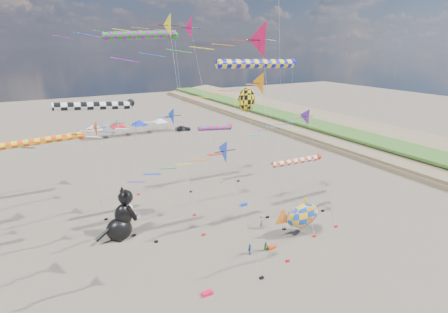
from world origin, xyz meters
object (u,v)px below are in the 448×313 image
cat_inflatable (121,214)px  parked_car (183,128)px  child_green (266,247)px  person_adult (261,222)px  fish_inflatable (302,215)px  child_blue (250,249)px

cat_inflatable → parked_car: (24.53, 42.25, -2.18)m
child_green → person_adult: bearing=74.8°
child_green → parked_car: (12.56, 51.93, 0.13)m
person_adult → child_green: person_adult is taller
cat_inflatable → parked_car: 48.91m
fish_inflatable → person_adult: size_ratio=3.24×
cat_inflatable → person_adult: size_ratio=3.30×
child_green → child_blue: bearing=-177.0°
child_blue → parked_car: parked_car is taller
child_blue → fish_inflatable: bearing=-31.9°
cat_inflatable → child_green: bearing=-50.7°
cat_inflatable → fish_inflatable: (17.11, -9.00, -0.39)m
person_adult → parked_car: 49.17m
parked_car → fish_inflatable: bearing=-175.7°
child_green → child_blue: (-1.73, 0.33, 0.06)m
cat_inflatable → child_green: (11.97, -9.68, -2.31)m
person_adult → child_blue: size_ratio=1.48×
cat_inflatable → person_adult: (14.11, -5.80, -1.96)m
child_green → fish_inflatable: bearing=21.1°
cat_inflatable → fish_inflatable: bearing=-39.5°
person_adult → fish_inflatable: bearing=-73.7°
cat_inflatable → fish_inflatable: cat_inflatable is taller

